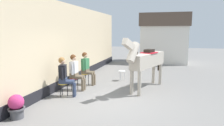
% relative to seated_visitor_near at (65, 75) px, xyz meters
% --- Properties ---
extents(ground_plane, '(40.00, 40.00, 0.00)m').
position_rel_seated_visitor_near_xyz_m(ground_plane, '(1.75, 3.07, -0.78)').
color(ground_plane, slate).
extents(pub_facade_wall, '(0.34, 14.00, 3.40)m').
position_rel_seated_visitor_near_xyz_m(pub_facade_wall, '(-0.80, 1.57, 0.76)').
color(pub_facade_wall, '#CCB793').
rests_on(pub_facade_wall, ground_plane).
extents(distant_cottage, '(3.40, 2.60, 3.50)m').
position_rel_seated_visitor_near_xyz_m(distant_cottage, '(3.15, 9.19, 1.02)').
color(distant_cottage, silver).
rests_on(distant_cottage, ground_plane).
extents(seated_visitor_near, '(0.61, 0.48, 1.39)m').
position_rel_seated_visitor_near_xyz_m(seated_visitor_near, '(0.00, 0.00, 0.00)').
color(seated_visitor_near, gold).
rests_on(seated_visitor_near, ground_plane).
extents(seated_visitor_middle, '(0.61, 0.49, 1.39)m').
position_rel_seated_visitor_near_xyz_m(seated_visitor_middle, '(0.02, 0.83, 0.00)').
color(seated_visitor_middle, red).
rests_on(seated_visitor_middle, ground_plane).
extents(seated_visitor_far, '(0.61, 0.49, 1.39)m').
position_rel_seated_visitor_near_xyz_m(seated_visitor_far, '(0.12, 1.70, 0.00)').
color(seated_visitor_far, gold).
rests_on(seated_visitor_far, ground_plane).
extents(saddled_horse_center, '(1.27, 2.87, 2.06)m').
position_rel_seated_visitor_near_xyz_m(saddled_horse_center, '(2.64, 1.58, 0.38)').
color(saddled_horse_center, '#B2A899').
rests_on(saddled_horse_center, ground_plane).
extents(flower_planter_near, '(0.43, 0.43, 0.64)m').
position_rel_seated_visitor_near_xyz_m(flower_planter_near, '(-0.36, -1.97, -0.44)').
color(flower_planter_near, '#4C4C51').
rests_on(flower_planter_near, ground_plane).
extents(spare_stool_white, '(0.32, 0.32, 0.46)m').
position_rel_seated_visitor_near_xyz_m(spare_stool_white, '(1.42, 2.78, -0.38)').
color(spare_stool_white, white).
rests_on(spare_stool_white, ground_plane).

